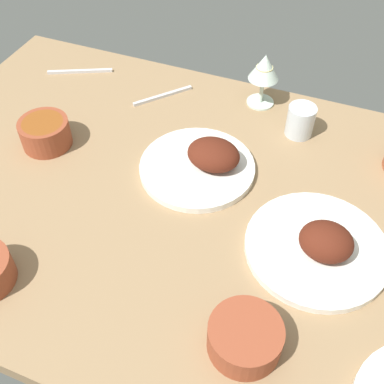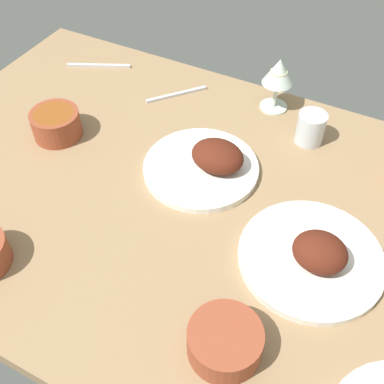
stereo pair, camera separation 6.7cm
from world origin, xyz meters
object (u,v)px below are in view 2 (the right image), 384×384
(plate_far_side, at_px, (207,163))
(bowl_soup, at_px, (56,123))
(bowl_potatoes, at_px, (225,341))
(wine_glass, at_px, (278,74))
(water_tumbler, at_px, (311,128))
(fork_loose, at_px, (177,94))
(plate_center_main, at_px, (314,256))
(spoon_loose, at_px, (99,66))

(plate_far_side, relative_size, bowl_soup, 2.23)
(bowl_potatoes, bearing_deg, wine_glass, 103.83)
(bowl_soup, height_order, water_tumbler, water_tumbler)
(fork_loose, bearing_deg, plate_center_main, -85.01)
(bowl_potatoes, bearing_deg, fork_loose, 125.00)
(spoon_loose, bearing_deg, water_tumbler, -28.23)
(plate_far_side, relative_size, plate_center_main, 0.94)
(plate_center_main, relative_size, fork_loose, 1.65)
(bowl_soup, distance_m, bowl_potatoes, 0.66)
(bowl_soup, relative_size, spoon_loose, 0.64)
(fork_loose, bearing_deg, bowl_potatoes, -104.28)
(plate_far_side, relative_size, wine_glass, 1.84)
(wine_glass, bearing_deg, plate_center_main, -60.52)
(wine_glass, height_order, water_tumbler, wine_glass)
(plate_center_main, distance_m, fork_loose, 0.59)
(plate_far_side, bearing_deg, bowl_potatoes, -60.04)
(spoon_loose, bearing_deg, bowl_soup, -99.02)
(plate_far_side, bearing_deg, plate_center_main, -24.53)
(fork_loose, xyz_separation_m, spoon_loose, (-0.26, 0.02, 0.00))
(wine_glass, relative_size, water_tumbler, 1.84)
(wine_glass, distance_m, water_tumbler, 0.16)
(spoon_loose, bearing_deg, plate_far_side, -52.49)
(bowl_potatoes, relative_size, fork_loose, 0.73)
(plate_far_side, height_order, bowl_soup, plate_far_side)
(plate_far_side, relative_size, spoon_loose, 1.43)
(plate_far_side, height_order, fork_loose, plate_far_side)
(plate_center_main, bearing_deg, water_tumbler, 109.16)
(bowl_potatoes, bearing_deg, plate_far_side, 119.96)
(plate_far_side, height_order, spoon_loose, plate_far_side)
(bowl_soup, relative_size, wine_glass, 0.82)
(plate_far_side, distance_m, plate_center_main, 0.31)
(plate_far_side, distance_m, water_tumbler, 0.26)
(bowl_soup, distance_m, water_tumbler, 0.60)
(bowl_soup, xyz_separation_m, bowl_potatoes, (0.58, -0.31, -0.00))
(bowl_soup, xyz_separation_m, spoon_loose, (-0.08, 0.29, -0.03))
(bowl_potatoes, bearing_deg, water_tumbler, 94.06)
(fork_loose, bearing_deg, spoon_loose, 126.60)
(wine_glass, bearing_deg, plate_far_side, -99.78)
(bowl_soup, bearing_deg, bowl_potatoes, -27.95)
(plate_far_side, xyz_separation_m, bowl_potatoes, (0.21, -0.36, 0.01))
(bowl_soup, xyz_separation_m, wine_glass, (0.42, 0.34, 0.06))
(fork_loose, bearing_deg, wine_glass, -33.27)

